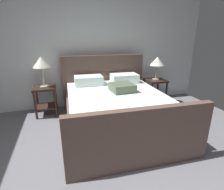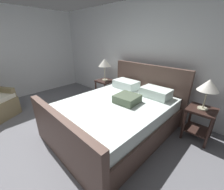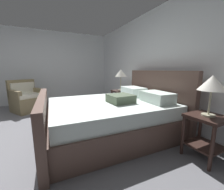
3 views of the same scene
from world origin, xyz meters
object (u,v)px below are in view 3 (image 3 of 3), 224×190
object	(u,v)px
bed	(112,115)
armchair	(27,99)
table_lamp_right	(212,84)
table_lamp_left	(121,73)
nightstand_left	(121,97)
nightstand_right	(206,130)

from	to	relation	value
bed	armchair	bearing A→B (deg)	-146.39
bed	table_lamp_right	distance (m)	1.61
table_lamp_left	armchair	distance (m)	2.83
table_lamp_right	nightstand_left	world-z (taller)	table_lamp_right
table_lamp_right	table_lamp_left	bearing A→B (deg)	178.06
nightstand_right	bed	bearing A→B (deg)	-147.07
nightstand_right	nightstand_left	xyz separation A→B (m)	(-2.47, 0.08, 0.00)
table_lamp_right	nightstand_right	bearing A→B (deg)	-116.57
nightstand_left	table_lamp_left	bearing A→B (deg)	180.00
nightstand_right	nightstand_left	bearing A→B (deg)	178.06
bed	table_lamp_left	size ratio (longest dim) A/B	3.90
bed	nightstand_left	bearing A→B (deg)	144.54
bed	table_lamp_right	xyz separation A→B (m)	(1.23, 0.80, 0.67)
nightstand_right	table_lamp_left	distance (m)	2.56
nightstand_right	table_lamp_left	size ratio (longest dim) A/B	1.00
armchair	table_lamp_left	bearing A→B (deg)	64.91
bed	armchair	world-z (taller)	bed
bed	table_lamp_left	distance (m)	1.69
nightstand_right	armchair	bearing A→B (deg)	-146.62
table_lamp_right	nightstand_left	distance (m)	2.54
nightstand_left	table_lamp_left	xyz separation A→B (m)	(-0.00, 0.00, 0.68)
bed	table_lamp_right	world-z (taller)	bed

